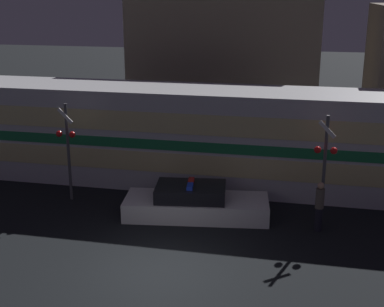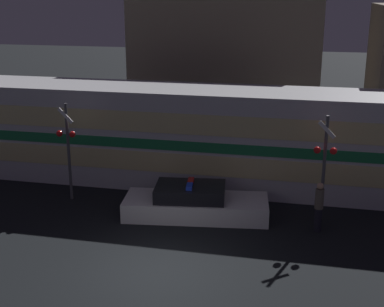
% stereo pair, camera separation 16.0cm
% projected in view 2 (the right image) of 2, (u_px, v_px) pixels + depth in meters
% --- Properties ---
extents(ground_plane, '(120.00, 120.00, 0.00)m').
position_uv_depth(ground_plane, '(156.00, 274.00, 14.80)').
color(ground_plane, black).
extents(train, '(18.68, 2.95, 3.89)m').
position_uv_depth(train, '(189.00, 136.00, 21.40)').
color(train, silver).
rests_on(train, ground_plane).
extents(police_car, '(5.13, 2.39, 1.25)m').
position_uv_depth(police_car, '(195.00, 204.00, 18.47)').
color(police_car, silver).
rests_on(police_car, ground_plane).
extents(pedestrian, '(0.28, 0.28, 1.67)m').
position_uv_depth(pedestrian, '(319.00, 207.00, 17.20)').
color(pedestrian, black).
rests_on(pedestrian, ground_plane).
extents(crossing_signal_near, '(0.74, 0.29, 3.73)m').
position_uv_depth(crossing_signal_near, '(324.00, 163.00, 17.31)').
color(crossing_signal_near, '#4C4C51').
rests_on(crossing_signal_near, ground_plane).
extents(crossing_signal_far, '(0.74, 0.29, 3.67)m').
position_uv_depth(crossing_signal_far, '(68.00, 145.00, 19.49)').
color(crossing_signal_far, '#4C4C51').
rests_on(crossing_signal_far, ground_plane).
extents(building_left, '(9.82, 5.49, 8.20)m').
position_uv_depth(building_left, '(229.00, 57.00, 29.02)').
color(building_left, '#726656').
rests_on(building_left, ground_plane).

